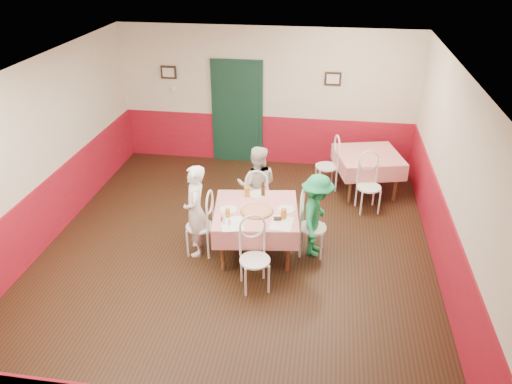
# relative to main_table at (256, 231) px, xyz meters

# --- Properties ---
(floor) EXTENTS (7.00, 7.00, 0.00)m
(floor) POSITION_rel_main_table_xyz_m (-0.30, -0.10, -0.38)
(floor) COLOR black
(floor) RESTS_ON ground
(ceiling) EXTENTS (7.00, 7.00, 0.00)m
(ceiling) POSITION_rel_main_table_xyz_m (-0.30, -0.10, 2.42)
(ceiling) COLOR white
(ceiling) RESTS_ON back_wall
(back_wall) EXTENTS (6.00, 0.10, 2.80)m
(back_wall) POSITION_rel_main_table_xyz_m (-0.30, 3.40, 1.02)
(back_wall) COLOR beige
(back_wall) RESTS_ON ground
(front_wall) EXTENTS (6.00, 0.10, 2.80)m
(front_wall) POSITION_rel_main_table_xyz_m (-0.30, -3.60, 1.02)
(front_wall) COLOR beige
(front_wall) RESTS_ON ground
(left_wall) EXTENTS (0.10, 7.00, 2.80)m
(left_wall) POSITION_rel_main_table_xyz_m (-3.30, -0.10, 1.02)
(left_wall) COLOR beige
(left_wall) RESTS_ON ground
(right_wall) EXTENTS (0.10, 7.00, 2.80)m
(right_wall) POSITION_rel_main_table_xyz_m (2.70, -0.10, 1.02)
(right_wall) COLOR beige
(right_wall) RESTS_ON ground
(wainscot_back) EXTENTS (6.00, 0.03, 1.00)m
(wainscot_back) POSITION_rel_main_table_xyz_m (-0.30, 3.39, 0.12)
(wainscot_back) COLOR maroon
(wainscot_back) RESTS_ON ground
(wainscot_left) EXTENTS (0.03, 7.00, 1.00)m
(wainscot_left) POSITION_rel_main_table_xyz_m (-3.28, -0.10, 0.12)
(wainscot_left) COLOR maroon
(wainscot_left) RESTS_ON ground
(wainscot_right) EXTENTS (0.03, 7.00, 1.00)m
(wainscot_right) POSITION_rel_main_table_xyz_m (2.69, -0.10, 0.12)
(wainscot_right) COLOR maroon
(wainscot_right) RESTS_ON ground
(door) EXTENTS (0.96, 0.06, 2.10)m
(door) POSITION_rel_main_table_xyz_m (-0.90, 3.35, 0.68)
(door) COLOR black
(door) RESTS_ON ground
(picture_left) EXTENTS (0.32, 0.03, 0.26)m
(picture_left) POSITION_rel_main_table_xyz_m (-2.30, 3.35, 1.48)
(picture_left) COLOR black
(picture_left) RESTS_ON back_wall
(picture_right) EXTENTS (0.32, 0.03, 0.26)m
(picture_right) POSITION_rel_main_table_xyz_m (1.00, 3.35, 1.48)
(picture_right) COLOR black
(picture_right) RESTS_ON back_wall
(thermostat) EXTENTS (0.10, 0.03, 0.10)m
(thermostat) POSITION_rel_main_table_xyz_m (-2.20, 3.35, 1.12)
(thermostat) COLOR white
(thermostat) RESTS_ON back_wall
(main_table) EXTENTS (1.37, 1.37, 0.77)m
(main_table) POSITION_rel_main_table_xyz_m (0.00, 0.00, 0.00)
(main_table) COLOR red
(main_table) RESTS_ON ground
(second_table) EXTENTS (1.36, 1.36, 0.77)m
(second_table) POSITION_rel_main_table_xyz_m (1.75, 2.32, 0.00)
(second_table) COLOR red
(second_table) RESTS_ON ground
(chair_left) EXTENTS (0.43, 0.43, 0.90)m
(chair_left) POSITION_rel_main_table_xyz_m (-0.84, -0.11, 0.08)
(chair_left) COLOR white
(chair_left) RESTS_ON ground
(chair_right) EXTENTS (0.44, 0.44, 0.90)m
(chair_right) POSITION_rel_main_table_xyz_m (0.84, 0.11, 0.08)
(chair_right) COLOR white
(chair_right) RESTS_ON ground
(chair_far) EXTENTS (0.47, 0.47, 0.90)m
(chair_far) POSITION_rel_main_table_xyz_m (-0.11, 0.84, 0.08)
(chair_far) COLOR white
(chair_far) RESTS_ON ground
(chair_near) EXTENTS (0.54, 0.54, 0.90)m
(chair_near) POSITION_rel_main_table_xyz_m (0.11, -0.84, 0.08)
(chair_near) COLOR white
(chair_near) RESTS_ON ground
(chair_second_a) EXTENTS (0.51, 0.51, 0.90)m
(chair_second_a) POSITION_rel_main_table_xyz_m (1.00, 2.32, 0.08)
(chair_second_a) COLOR white
(chair_second_a) RESTS_ON ground
(chair_second_b) EXTENTS (0.51, 0.51, 0.90)m
(chair_second_b) POSITION_rel_main_table_xyz_m (1.75, 1.57, 0.08)
(chair_second_b) COLOR white
(chair_second_b) RESTS_ON ground
(pizza) EXTENTS (0.51, 0.51, 0.03)m
(pizza) POSITION_rel_main_table_xyz_m (0.02, -0.07, 0.40)
(pizza) COLOR #B74723
(pizza) RESTS_ON main_table
(plate_left) EXTENTS (0.28, 0.28, 0.01)m
(plate_left) POSITION_rel_main_table_xyz_m (-0.40, -0.08, 0.39)
(plate_left) COLOR white
(plate_left) RESTS_ON main_table
(plate_right) EXTENTS (0.28, 0.28, 0.01)m
(plate_right) POSITION_rel_main_table_xyz_m (0.44, 0.05, 0.39)
(plate_right) COLOR white
(plate_right) RESTS_ON main_table
(plate_far) EXTENTS (0.28, 0.28, 0.01)m
(plate_far) POSITION_rel_main_table_xyz_m (-0.05, 0.44, 0.39)
(plate_far) COLOR white
(plate_far) RESTS_ON main_table
(glass_a) EXTENTS (0.08, 0.08, 0.13)m
(glass_a) POSITION_rel_main_table_xyz_m (-0.37, -0.27, 0.45)
(glass_a) COLOR #BF7219
(glass_a) RESTS_ON main_table
(glass_b) EXTENTS (0.09, 0.09, 0.15)m
(glass_b) POSITION_rel_main_table_xyz_m (0.43, -0.20, 0.46)
(glass_b) COLOR #BF7219
(glass_b) RESTS_ON main_table
(glass_c) EXTENTS (0.09, 0.09, 0.15)m
(glass_c) POSITION_rel_main_table_xyz_m (-0.20, 0.38, 0.46)
(glass_c) COLOR #BF7219
(glass_c) RESTS_ON main_table
(beer_bottle) EXTENTS (0.07, 0.07, 0.22)m
(beer_bottle) POSITION_rel_main_table_xyz_m (0.05, 0.42, 0.49)
(beer_bottle) COLOR #381C0A
(beer_bottle) RESTS_ON main_table
(shaker_a) EXTENTS (0.04, 0.04, 0.09)m
(shaker_a) POSITION_rel_main_table_xyz_m (-0.39, -0.46, 0.43)
(shaker_a) COLOR silver
(shaker_a) RESTS_ON main_table
(shaker_b) EXTENTS (0.04, 0.04, 0.09)m
(shaker_b) POSITION_rel_main_table_xyz_m (-0.30, -0.50, 0.43)
(shaker_b) COLOR silver
(shaker_b) RESTS_ON main_table
(shaker_c) EXTENTS (0.04, 0.04, 0.09)m
(shaker_c) POSITION_rel_main_table_xyz_m (-0.42, -0.41, 0.43)
(shaker_c) COLOR #B23319
(shaker_c) RESTS_ON main_table
(menu_left) EXTENTS (0.40, 0.47, 0.00)m
(menu_left) POSITION_rel_main_table_xyz_m (-0.27, -0.46, 0.39)
(menu_left) COLOR white
(menu_left) RESTS_ON main_table
(menu_right) EXTENTS (0.33, 0.42, 0.00)m
(menu_right) POSITION_rel_main_table_xyz_m (0.42, -0.33, 0.39)
(menu_right) COLOR white
(menu_right) RESTS_ON main_table
(wallet) EXTENTS (0.12, 0.10, 0.02)m
(wallet) POSITION_rel_main_table_xyz_m (0.34, -0.24, 0.40)
(wallet) COLOR black
(wallet) RESTS_ON main_table
(diner_left) EXTENTS (0.45, 0.59, 1.45)m
(diner_left) POSITION_rel_main_table_xyz_m (-0.89, -0.12, 0.35)
(diner_left) COLOR gray
(diner_left) RESTS_ON ground
(diner_far) EXTENTS (0.70, 0.56, 1.38)m
(diner_far) POSITION_rel_main_table_xyz_m (-0.12, 0.89, 0.31)
(diner_far) COLOR gray
(diner_far) RESTS_ON ground
(diner_right) EXTENTS (0.59, 0.91, 1.32)m
(diner_right) POSITION_rel_main_table_xyz_m (0.89, 0.12, 0.28)
(diner_right) COLOR gray
(diner_right) RESTS_ON ground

